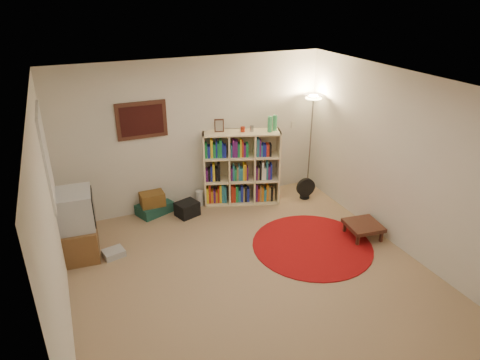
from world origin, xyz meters
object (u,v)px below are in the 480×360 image
Objects in this scene: bookshelf at (240,169)px; floor_fan at (306,188)px; suitcase at (155,208)px; side_table at (363,226)px; floor_lamp at (313,112)px; tv_stand at (78,225)px.

bookshelf is 1.24m from floor_fan.
bookshelf is 1.60m from suitcase.
floor_fan is at bearing 94.96° from side_table.
suitcase is at bearing -167.66° from bookshelf.
suitcase is at bearing 176.65° from floor_lamp.
floor_lamp is 4.26m from tv_stand.
floor_fan is 0.60× the size of suitcase.
tv_stand is at bearing -148.35° from bookshelf.
bookshelf is at bearing 166.49° from floor_fan.
floor_fan is 2.66m from suitcase.
tv_stand reaches higher than floor_fan.
side_table is at bearing -12.58° from tv_stand.
tv_stand is at bearing -171.37° from floor_lamp.
floor_lamp is 2.75× the size of suitcase.
suitcase is at bearing 37.18° from tv_stand.
floor_lamp reaches higher than tv_stand.
floor_fan reaches higher than suitcase.
bookshelf is 0.87× the size of floor_lamp.
floor_fan is at bearing -33.01° from suitcase.
tv_stand is at bearing 163.18° from side_table.
floor_fan reaches higher than side_table.
floor_lamp is 3.19m from suitcase.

